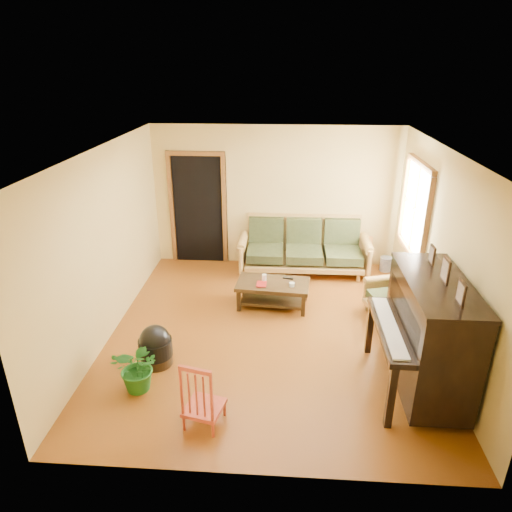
# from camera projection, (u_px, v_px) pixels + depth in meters

# --- Properties ---
(floor) EXTENTS (5.00, 5.00, 0.00)m
(floor) POSITION_uv_depth(u_px,v_px,m) (269.00, 331.00, 6.62)
(floor) COLOR #5B2C0B
(floor) RESTS_ON ground
(doorway) EXTENTS (1.08, 0.16, 2.05)m
(doorway) POSITION_uv_depth(u_px,v_px,m) (198.00, 210.00, 8.58)
(doorway) COLOR black
(doorway) RESTS_ON floor
(window) EXTENTS (0.12, 1.36, 1.46)m
(window) POSITION_uv_depth(u_px,v_px,m) (415.00, 209.00, 7.08)
(window) COLOR white
(window) RESTS_ON right_wall
(sofa) EXTENTS (2.34, 0.99, 1.00)m
(sofa) POSITION_uv_depth(u_px,v_px,m) (304.00, 247.00, 8.30)
(sofa) COLOR #A37B3B
(sofa) RESTS_ON floor
(coffee_table) EXTENTS (1.18, 0.71, 0.41)m
(coffee_table) POSITION_uv_depth(u_px,v_px,m) (273.00, 294.00, 7.24)
(coffee_table) COLOR black
(coffee_table) RESTS_ON floor
(armchair) EXTENTS (0.95, 0.97, 0.79)m
(armchair) POSITION_uv_depth(u_px,v_px,m) (394.00, 294.00, 6.83)
(armchair) COLOR #A37B3B
(armchair) RESTS_ON floor
(piano) EXTENTS (0.94, 1.60, 1.41)m
(piano) POSITION_uv_depth(u_px,v_px,m) (429.00, 337.00, 5.22)
(piano) COLOR black
(piano) RESTS_ON floor
(footstool) EXTENTS (0.50, 0.50, 0.41)m
(footstool) POSITION_uv_depth(u_px,v_px,m) (156.00, 350.00, 5.84)
(footstool) COLOR black
(footstool) RESTS_ON floor
(red_chair) EXTENTS (0.47, 0.50, 0.83)m
(red_chair) POSITION_uv_depth(u_px,v_px,m) (203.00, 392.00, 4.79)
(red_chair) COLOR maroon
(red_chair) RESTS_ON floor
(leaning_frame) EXTENTS (0.49, 0.15, 0.64)m
(leaning_frame) POSITION_uv_depth(u_px,v_px,m) (359.00, 251.00, 8.56)
(leaning_frame) COLOR #CF9145
(leaning_frame) RESTS_ON floor
(ceramic_crock) EXTENTS (0.25, 0.25, 0.27)m
(ceramic_crock) POSITION_uv_depth(u_px,v_px,m) (385.00, 264.00, 8.48)
(ceramic_crock) COLOR #304991
(ceramic_crock) RESTS_ON floor
(potted_plant) EXTENTS (0.69, 0.64, 0.63)m
(potted_plant) POSITION_uv_depth(u_px,v_px,m) (139.00, 368.00, 5.33)
(potted_plant) COLOR #1A5718
(potted_plant) RESTS_ON floor
(book) EXTENTS (0.16, 0.21, 0.02)m
(book) POSITION_uv_depth(u_px,v_px,m) (257.00, 284.00, 7.09)
(book) COLOR maroon
(book) RESTS_ON coffee_table
(candle) EXTENTS (0.07, 0.07, 0.12)m
(candle) POSITION_uv_depth(u_px,v_px,m) (264.00, 278.00, 7.17)
(candle) COLOR white
(candle) RESTS_ON coffee_table
(glass_jar) EXTENTS (0.09, 0.09, 0.06)m
(glass_jar) POSITION_uv_depth(u_px,v_px,m) (292.00, 285.00, 7.03)
(glass_jar) COLOR silver
(glass_jar) RESTS_ON coffee_table
(remote) EXTENTS (0.17, 0.08, 0.02)m
(remote) POSITION_uv_depth(u_px,v_px,m) (288.00, 278.00, 7.29)
(remote) COLOR black
(remote) RESTS_ON coffee_table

